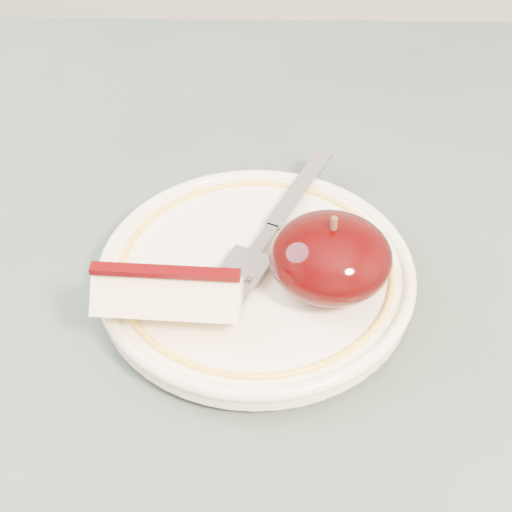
{
  "coord_description": "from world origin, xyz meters",
  "views": [
    {
      "loc": [
        0.08,
        -0.25,
        1.08
      ],
      "look_at": [
        0.07,
        0.07,
        0.78
      ],
      "focal_mm": 50.0,
      "sensor_mm": 36.0,
      "label": 1
    }
  ],
  "objects_px": {
    "plate": "(256,272)",
    "table": "(150,448)",
    "fork": "(272,228)",
    "apple_half": "(331,257)"
  },
  "relations": [
    {
      "from": "plate",
      "to": "table",
      "type": "bearing_deg",
      "value": -136.34
    },
    {
      "from": "fork",
      "to": "table",
      "type": "bearing_deg",
      "value": 165.65
    },
    {
      "from": "apple_half",
      "to": "plate",
      "type": "bearing_deg",
      "value": 162.81
    },
    {
      "from": "plate",
      "to": "apple_half",
      "type": "distance_m",
      "value": 0.05
    },
    {
      "from": "table",
      "to": "plate",
      "type": "bearing_deg",
      "value": 43.66
    },
    {
      "from": "table",
      "to": "plate",
      "type": "relative_size",
      "value": 4.48
    },
    {
      "from": "table",
      "to": "apple_half",
      "type": "bearing_deg",
      "value": 24.7
    },
    {
      "from": "fork",
      "to": "apple_half",
      "type": "bearing_deg",
      "value": -117.88
    },
    {
      "from": "table",
      "to": "fork",
      "type": "bearing_deg",
      "value": 51.0
    },
    {
      "from": "apple_half",
      "to": "fork",
      "type": "bearing_deg",
      "value": 127.47
    }
  ]
}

